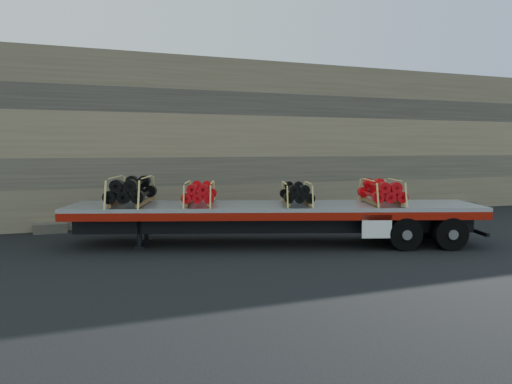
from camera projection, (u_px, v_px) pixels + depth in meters
The scene contains 7 objects.
ground at pixel (297, 239), 17.37m from camera, with size 120.00×120.00×0.00m, color black.
rock_wall at pixel (235, 141), 23.08m from camera, with size 44.00×3.00×7.00m, color #7A6B54.
trailer at pixel (274, 224), 16.47m from camera, with size 13.35×2.57×1.33m, color #B4B7BD, non-canonical shape.
bundle_front at pixel (132, 191), 16.24m from camera, with size 1.22×2.45×0.87m, color black, non-canonical shape.
bundle_midfront at pixel (200, 194), 16.31m from camera, with size 1.00×1.99×0.71m, color red, non-canonical shape.
bundle_midrear at pixel (296, 194), 16.41m from camera, with size 0.96×1.91×0.68m, color black, non-canonical shape.
bundle_rear at pixel (381, 192), 16.49m from camera, with size 1.08×2.17×0.77m, color red, non-canonical shape.
Camera 1 is at (-7.66, -15.42, 3.16)m, focal length 35.00 mm.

